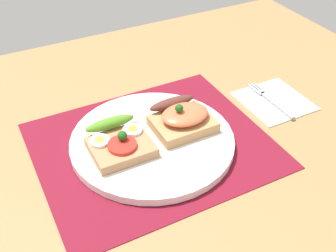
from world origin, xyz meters
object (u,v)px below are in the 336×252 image
(plate, at_px, (152,141))
(sandwich_salmon, at_px, (183,118))
(sandwich_egg_tomato, at_px, (119,142))
(napkin, at_px, (274,100))
(fork, at_px, (270,99))

(plate, bearing_deg, sandwich_salmon, 2.91)
(sandwich_egg_tomato, bearing_deg, plate, -1.08)
(sandwich_egg_tomato, bearing_deg, napkin, 1.46)
(plate, height_order, sandwich_egg_tomato, sandwich_egg_tomato)
(sandwich_egg_tomato, bearing_deg, sandwich_salmon, 0.94)
(sandwich_egg_tomato, relative_size, sandwich_salmon, 0.96)
(sandwich_egg_tomato, bearing_deg, fork, 2.21)
(fork, bearing_deg, napkin, -25.15)
(sandwich_salmon, bearing_deg, napkin, 1.76)
(napkin, bearing_deg, sandwich_egg_tomato, -178.54)
(sandwich_salmon, height_order, fork, sandwich_salmon)
(plate, height_order, fork, plate)
(napkin, relative_size, fork, 0.97)
(sandwich_salmon, xyz_separation_m, napkin, (0.21, 0.01, -0.03))
(plate, xyz_separation_m, sandwich_egg_tomato, (-0.06, 0.00, 0.02))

